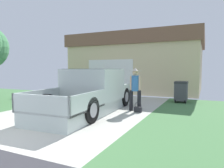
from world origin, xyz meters
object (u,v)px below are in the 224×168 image
(handbag, at_px, (138,109))
(wheeled_trash_bin, at_px, (181,91))
(pickup_truck, at_px, (92,92))
(person_with_hat, at_px, (135,86))
(house_with_garage, at_px, (139,64))

(handbag, xyz_separation_m, wheeled_trash_bin, (1.20, 3.16, 0.44))
(pickup_truck, xyz_separation_m, person_with_hat, (1.54, 0.67, 0.22))
(handbag, bearing_deg, pickup_truck, -165.37)
(pickup_truck, bearing_deg, house_with_garage, 91.98)
(person_with_hat, xyz_separation_m, wheeled_trash_bin, (1.39, 2.94, -0.40))
(pickup_truck, distance_m, house_with_garage, 8.57)
(person_with_hat, relative_size, house_with_garage, 0.18)
(pickup_truck, bearing_deg, wheeled_trash_bin, 48.19)
(pickup_truck, height_order, person_with_hat, person_with_hat)
(wheeled_trash_bin, bearing_deg, pickup_truck, -129.08)
(person_with_hat, height_order, wheeled_trash_bin, person_with_hat)
(pickup_truck, relative_size, handbag, 13.55)
(handbag, bearing_deg, person_with_hat, 130.88)
(person_with_hat, bearing_deg, house_with_garage, -79.77)
(handbag, height_order, wheeled_trash_bin, wheeled_trash_bin)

